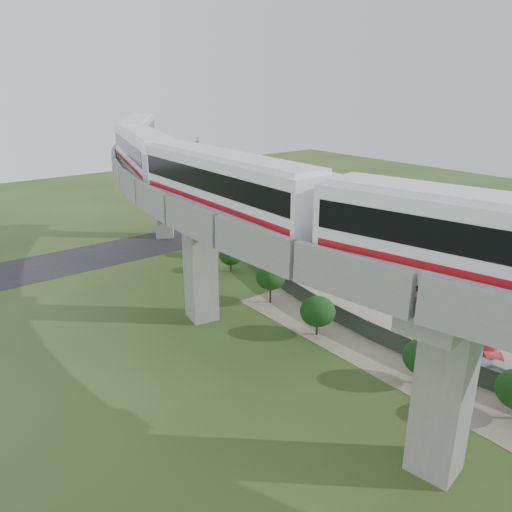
# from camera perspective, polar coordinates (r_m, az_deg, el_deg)

# --- Properties ---
(ground) EXTENTS (160.00, 160.00, 0.00)m
(ground) POSITION_cam_1_polar(r_m,az_deg,el_deg) (32.38, 2.61, -13.90)
(ground) COLOR #2B461C
(ground) RESTS_ON ground
(dirt_lot) EXTENTS (18.00, 26.00, 0.04)m
(dirt_lot) POSITION_cam_1_polar(r_m,az_deg,el_deg) (40.80, 19.79, -7.64)
(dirt_lot) COLOR gray
(dirt_lot) RESTS_ON ground
(asphalt_road) EXTENTS (60.00, 8.00, 0.03)m
(asphalt_road) POSITION_cam_1_polar(r_m,az_deg,el_deg) (56.33, -17.63, 0.07)
(asphalt_road) COLOR #232326
(asphalt_road) RESTS_ON ground
(viaduct) EXTENTS (19.58, 73.98, 11.40)m
(viaduct) POSITION_cam_1_polar(r_m,az_deg,el_deg) (30.99, 8.28, 2.85)
(viaduct) COLOR #99968E
(viaduct) RESTS_ON ground
(metro_train) EXTENTS (15.38, 60.63, 3.64)m
(metro_train) POSITION_cam_1_polar(r_m,az_deg,el_deg) (35.18, -5.33, 10.38)
(metro_train) COLOR white
(metro_train) RESTS_ON ground
(fence) EXTENTS (3.87, 38.73, 1.50)m
(fence) POSITION_cam_1_polar(r_m,az_deg,el_deg) (38.27, 13.90, -7.63)
(fence) COLOR #2D382D
(fence) RESTS_ON ground
(tree_0) EXTENTS (2.04, 2.04, 3.22)m
(tree_0) POSITION_cam_1_polar(r_m,az_deg,el_deg) (52.77, -3.25, 2.36)
(tree_0) COLOR #382314
(tree_0) RESTS_ON ground
(tree_1) EXTENTS (2.32, 2.32, 2.73)m
(tree_1) POSITION_cam_1_polar(r_m,az_deg,el_deg) (48.66, -2.91, 0.13)
(tree_1) COLOR #382314
(tree_1) RESTS_ON ground
(tree_2) EXTENTS (2.48, 2.48, 3.40)m
(tree_2) POSITION_cam_1_polar(r_m,az_deg,el_deg) (41.53, 1.68, -2.42)
(tree_2) COLOR #382314
(tree_2) RESTS_ON ground
(tree_3) EXTENTS (2.60, 2.60, 3.04)m
(tree_3) POSITION_cam_1_polar(r_m,az_deg,el_deg) (36.76, 7.06, -6.29)
(tree_3) COLOR #382314
(tree_3) RESTS_ON ground
(tree_4) EXTENTS (2.61, 2.61, 2.96)m
(tree_4) POSITION_cam_1_polar(r_m,az_deg,el_deg) (32.68, 18.69, -10.89)
(tree_4) COLOR #382314
(tree_4) RESTS_ON ground
(car_white) EXTENTS (1.61, 3.43, 1.13)m
(car_white) POSITION_cam_1_polar(r_m,az_deg,el_deg) (35.46, 26.61, -11.82)
(car_white) COLOR silver
(car_white) RESTS_ON dirt_lot
(car_red) EXTENTS (3.10, 3.10, 1.07)m
(car_red) POSITION_cam_1_polar(r_m,az_deg,el_deg) (37.94, 24.99, -9.54)
(car_red) COLOR #A70F10
(car_red) RESTS_ON dirt_lot
(car_dark) EXTENTS (4.22, 1.97, 1.19)m
(car_dark) POSITION_cam_1_polar(r_m,az_deg,el_deg) (46.70, 12.85, -2.65)
(car_dark) COLOR black
(car_dark) RESTS_ON dirt_lot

